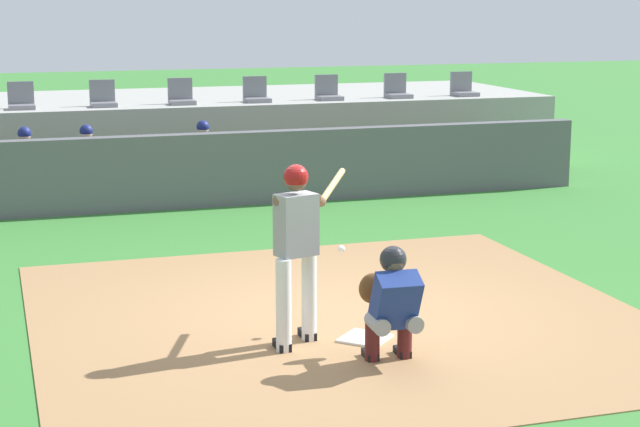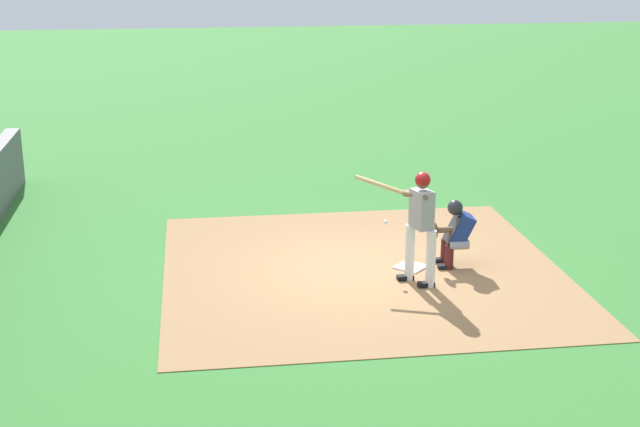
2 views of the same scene
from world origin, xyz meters
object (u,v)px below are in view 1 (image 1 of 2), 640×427
Objects in this scene: stadium_seat_4 at (181,97)px; dugout_player_0 at (26,166)px; catcher_crouched at (391,300)px; stadium_seat_8 at (463,89)px; dugout_player_1 at (88,163)px; stadium_seat_2 at (21,101)px; stadium_seat_3 at (103,99)px; home_plate at (365,338)px; stadium_seat_6 at (328,93)px; stadium_seat_5 at (256,95)px; batter_at_plate at (298,243)px; dugout_player_2 at (205,158)px; stadium_seat_7 at (397,91)px.

dugout_player_0 is at bearing -145.15° from stadium_seat_4.
stadium_seat_8 is (5.78, 10.88, 0.93)m from catcher_crouched.
stadium_seat_2 reaches higher than dugout_player_1.
home_plate is at bearing -81.92° from stadium_seat_3.
stadium_seat_6 is at bearing 75.14° from catcher_crouched.
stadium_seat_5 is at bearing 82.45° from catcher_crouched.
batter_at_plate is at bearing -109.41° from stadium_seat_6.
stadium_seat_4 is at bearing 90.00° from home_plate.
stadium_seat_2 is 5.78m from stadium_seat_6.
batter_at_plate is at bearing -94.96° from dugout_player_2.
catcher_crouched is at bearing -117.96° from stadium_seat_8.
stadium_seat_5 is (1.44, 0.00, 0.00)m from stadium_seat_4.
stadium_seat_5 is at bearing 180.00° from stadium_seat_6.
stadium_seat_8 is at bearing 0.00° from stadium_seat_6.
home_plate is 0.92× the size of stadium_seat_7.
stadium_seat_3 is 2.89m from stadium_seat_5.
stadium_seat_8 reaches higher than catcher_crouched.
stadium_seat_6 reaches higher than home_plate.
dugout_player_1 is (-1.93, 8.14, 0.65)m from home_plate.
stadium_seat_5 is (2.12, 10.13, 0.50)m from batter_at_plate.
stadium_seat_2 is at bearing 180.00° from stadium_seat_7.
catcher_crouched is 3.18× the size of stadium_seat_2.
dugout_player_0 is at bearing -155.01° from stadium_seat_5.
stadium_seat_5 is (1.44, 10.18, 1.51)m from home_plate.
stadium_seat_3 is (1.44, 0.00, 0.00)m from stadium_seat_2.
catcher_crouched is 1.17× the size of dugout_player_2.
stadium_seat_4 is 1.00× the size of stadium_seat_6.
stadium_seat_6 is at bearing 70.59° from batter_at_plate.
stadium_seat_8 is (5.75, 2.03, 0.86)m from dugout_player_2.
stadium_seat_8 is (8.67, 0.00, 0.00)m from stadium_seat_2.
stadium_seat_8 reaches higher than batter_at_plate.
stadium_seat_3 is at bearing 180.00° from stadium_seat_6.
stadium_seat_6 is 2.89m from stadium_seat_8.
home_plate is at bearing -90.17° from dugout_player_2.
stadium_seat_6 is at bearing 22.87° from dugout_player_1.
stadium_seat_4 is at bearing 90.67° from dugout_player_2.
stadium_seat_3 is at bearing 180.00° from stadium_seat_5.
stadium_seat_7 is (4.33, 10.18, 1.51)m from home_plate.
stadium_seat_2 is 1.00× the size of stadium_seat_3.
dugout_player_0 is (-2.92, 8.14, 0.65)m from home_plate.
stadium_seat_3 and stadium_seat_6 have the same top height.
dugout_player_0 is 8.98m from stadium_seat_8.
stadium_seat_5 reaches higher than dugout_player_2.
dugout_player_0 is at bearing -90.92° from stadium_seat_2.
catcher_crouched is (0.68, -0.75, -0.43)m from batter_at_plate.
stadium_seat_5 is at bearing 0.00° from stadium_seat_2.
stadium_seat_7 is at bearing 180.00° from stadium_seat_8.
stadium_seat_5 is at bearing 180.00° from stadium_seat_8.
stadium_seat_6 reaches higher than dugout_player_2.
stadium_seat_4 is (2.89, 0.00, 0.00)m from stadium_seat_2.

